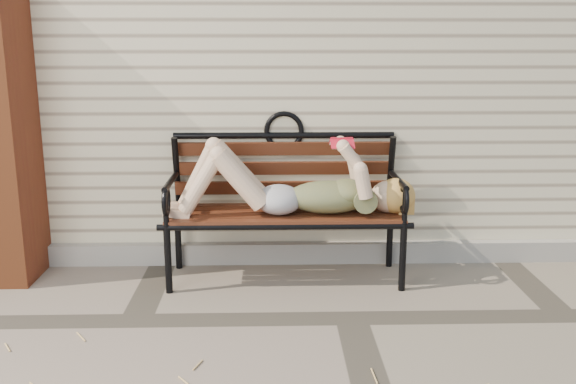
{
  "coord_description": "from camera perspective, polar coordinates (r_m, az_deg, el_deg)",
  "views": [
    {
      "loc": [
        -0.46,
        -3.45,
        1.58
      ],
      "look_at": [
        -0.36,
        0.43,
        0.66
      ],
      "focal_mm": 40.0,
      "sensor_mm": 36.0,
      "label": 1
    }
  ],
  "objects": [
    {
      "name": "ground",
      "position": [
        3.82,
        5.65,
        -11.1
      ],
      "size": [
        80.0,
        80.0,
        0.0
      ],
      "primitive_type": "plane",
      "color": "#756C5A",
      "rests_on": "ground"
    },
    {
      "name": "house_wall",
      "position": [
        6.46,
        2.63,
        12.69
      ],
      "size": [
        8.0,
        4.0,
        3.0
      ],
      "primitive_type": "cube",
      "color": "beige",
      "rests_on": "ground"
    },
    {
      "name": "foundation_strip",
      "position": [
        4.69,
        4.22,
        -5.35
      ],
      "size": [
        8.0,
        0.1,
        0.15
      ],
      "primitive_type": "cube",
      "color": "#99958B",
      "rests_on": "ground"
    },
    {
      "name": "garden_bench",
      "position": [
        4.31,
        -0.29,
        0.48
      ],
      "size": [
        1.7,
        0.68,
        1.1
      ],
      "color": "black",
      "rests_on": "ground"
    },
    {
      "name": "reading_woman",
      "position": [
        4.17,
        -0.06,
        0.56
      ],
      "size": [
        1.6,
        0.36,
        0.5
      ],
      "color": "#0A3549",
      "rests_on": "ground"
    }
  ]
}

